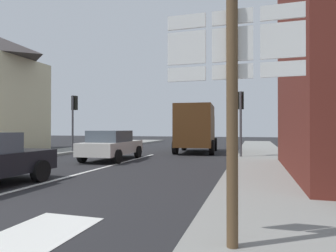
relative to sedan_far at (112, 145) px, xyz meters
The scene contains 10 objects.
ground_plane 1.87m from the sedan_far, 55.25° to the left, with size 80.00×80.00×0.00m, color #232326.
sidewalk_right 7.26m from the sedan_far, ahead, with size 2.72×44.00×0.14m, color gray.
sidewalk_left 5.34m from the sedan_far, behind, with size 2.72×44.00×0.14m, color gray.
lane_centre_stripe 2.87m from the sedan_far, 69.44° to the right, with size 0.16×12.00×0.01m, color silver.
lane_turn_arrow 10.30m from the sedan_far, 69.16° to the right, with size 1.20×2.20×0.01m, color silver.
sedan_far is the anchor object (origin of this frame).
delivery_truck 6.47m from the sedan_far, 60.04° to the left, with size 2.78×5.14×3.05m.
route_sign_post 11.51m from the sedan_far, 55.36° to the right, with size 1.66×0.14×3.20m.
traffic_light_near_left 5.50m from the sedan_far, 144.71° to the left, with size 0.30×0.49×3.66m.
traffic_light_near_right 6.85m from the sedan_far, 21.60° to the left, with size 0.30×0.49×3.48m.
Camera 1 is at (5.78, -4.45, 1.58)m, focal length 31.02 mm.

